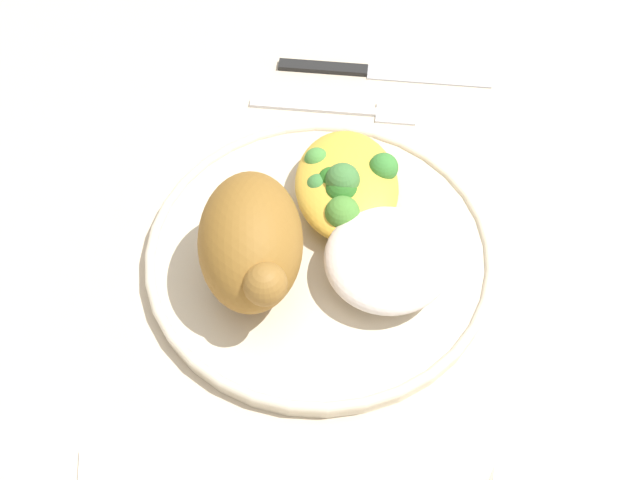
% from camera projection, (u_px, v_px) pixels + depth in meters
% --- Properties ---
extents(ground_plane, '(2.00, 2.00, 0.00)m').
position_uv_depth(ground_plane, '(320.00, 260.00, 0.63)').
color(ground_plane, beige).
extents(plate, '(0.26, 0.26, 0.02)m').
position_uv_depth(plate, '(320.00, 254.00, 0.63)').
color(plate, beige).
rests_on(plate, ground_plane).
extents(roasted_chicken, '(0.11, 0.07, 0.08)m').
position_uv_depth(roasted_chicken, '(251.00, 243.00, 0.57)').
color(roasted_chicken, olive).
rests_on(roasted_chicken, plate).
extents(rice_pile, '(0.09, 0.09, 0.04)m').
position_uv_depth(rice_pile, '(387.00, 259.00, 0.59)').
color(rice_pile, white).
rests_on(rice_pile, plate).
extents(mac_cheese_with_broccoli, '(0.11, 0.08, 0.04)m').
position_uv_depth(mac_cheese_with_broccoli, '(346.00, 185.00, 0.63)').
color(mac_cheese_with_broccoli, gold).
rests_on(mac_cheese_with_broccoli, plate).
extents(fork, '(0.03, 0.14, 0.01)m').
position_uv_depth(fork, '(344.00, 109.00, 0.72)').
color(fork, silver).
rests_on(fork, ground_plane).
extents(knife, '(0.04, 0.19, 0.01)m').
position_uv_depth(knife, '(366.00, 70.00, 0.75)').
color(knife, black).
rests_on(knife, ground_plane).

